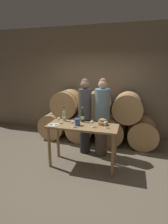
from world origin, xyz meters
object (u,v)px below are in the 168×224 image
at_px(tasting_table, 83,133).
at_px(person_left, 85,116).
at_px(wine_bottle_red, 82,117).
at_px(cheese_plate, 54,125).
at_px(wine_glass_center, 92,122).
at_px(bread_basket, 103,122).
at_px(wine_glass_far_left, 59,119).
at_px(blue_crock, 77,122).
at_px(person_right, 102,117).
at_px(wine_bottle_white, 64,116).
at_px(wine_glass_left, 73,122).
at_px(wine_glass_right, 105,123).

xyz_separation_m(tasting_table, person_left, (-0.12, 0.62, 0.19)).
relative_size(wine_bottle_red, cheese_plate, 1.44).
bearing_deg(wine_glass_center, person_left, 116.62).
bearing_deg(person_left, bread_basket, -42.49).
bearing_deg(wine_glass_far_left, tasting_table, 1.59).
bearing_deg(person_left, wine_glass_center, -63.38).
distance_m(blue_crock, bread_basket, 0.52).
bearing_deg(tasting_table, cheese_plate, -163.34).
bearing_deg(tasting_table, wine_glass_far_left, -178.41).
distance_m(person_left, person_right, 0.41).
xyz_separation_m(wine_bottle_white, wine_glass_far_left, (-0.05, -0.19, -0.01)).
height_order(wine_bottle_white, wine_glass_far_left, wine_bottle_white).
distance_m(cheese_plate, wine_glass_left, 0.41).
height_order(cheese_plate, wine_glass_left, wine_glass_left).
xyz_separation_m(wine_bottle_red, wine_glass_left, (-0.09, -0.37, -0.02)).
height_order(blue_crock, wine_glass_center, blue_crock).
bearing_deg(wine_glass_center, wine_bottle_red, 135.93).
xyz_separation_m(wine_bottle_red, cheese_plate, (-0.49, -0.40, -0.10)).
distance_m(wine_bottle_red, wine_glass_far_left, 0.51).
distance_m(wine_bottle_white, cheese_plate, 0.37).
distance_m(person_left, wine_glass_far_left, 0.75).
bearing_deg(bread_basket, wine_glass_left, -151.76).
distance_m(wine_bottle_red, wine_glass_center, 0.38).
xyz_separation_m(person_left, wine_glass_right, (0.59, -0.64, 0.07)).
xyz_separation_m(wine_glass_center, wine_glass_right, (0.26, 0.02, 0.00)).
bearing_deg(wine_bottle_red, person_right, 47.89).
distance_m(wine_glass_center, wine_glass_right, 0.26).
relative_size(person_right, wine_glass_left, 13.93).
xyz_separation_m(wine_glass_far_left, wine_glass_center, (0.72, -0.02, 0.00)).
relative_size(wine_bottle_red, bread_basket, 1.60).
relative_size(person_left, wine_glass_right, 13.81).
height_order(blue_crock, wine_glass_left, blue_crock).
xyz_separation_m(wine_glass_left, wine_glass_center, (0.37, 0.11, 0.00)).
distance_m(tasting_table, wine_bottle_red, 0.36).
height_order(person_left, wine_glass_left, person_left).
distance_m(tasting_table, person_left, 0.66).
bearing_deg(wine_glass_left, cheese_plate, -176.69).
bearing_deg(person_left, person_right, -0.02).
height_order(wine_glass_center, wine_glass_right, same).
xyz_separation_m(person_right, wine_bottle_white, (-0.75, -0.45, 0.09)).
height_order(bread_basket, wine_glass_left, same).
xyz_separation_m(person_left, wine_glass_far_left, (-0.39, -0.63, 0.07)).
relative_size(person_left, wine_glass_center, 13.81).
xyz_separation_m(bread_basket, wine_glass_center, (-0.18, -0.19, 0.04)).
xyz_separation_m(wine_bottle_white, cheese_plate, (-0.09, -0.34, -0.10)).
distance_m(person_right, wine_glass_right, 0.67).
relative_size(wine_glass_left, wine_glass_center, 1.00).
bearing_deg(wine_glass_left, wine_glass_far_left, 159.83).
bearing_deg(tasting_table, person_right, 65.11).
xyz_separation_m(wine_glass_far_left, wine_glass_left, (0.35, -0.13, 0.00)).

